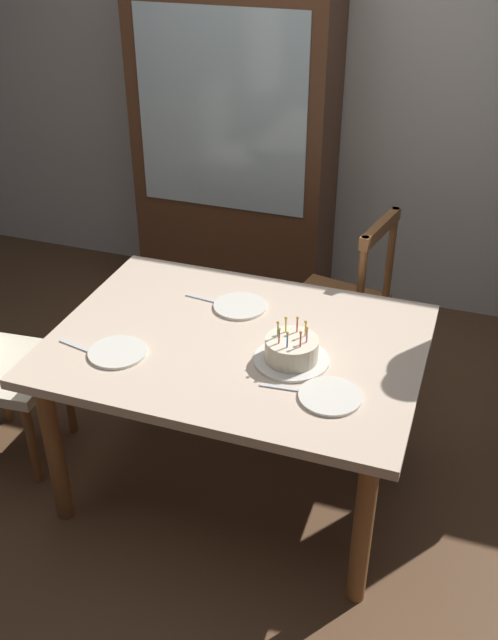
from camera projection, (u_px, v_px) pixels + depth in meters
ground at (238, 480)px, 3.16m from camera, size 6.40×6.40×0.00m
back_wall at (351, 80)px, 3.96m from camera, size 6.40×0.10×2.60m
dining_table at (237, 359)px, 2.81m from camera, size 1.42×1.04×0.74m
birthday_cake at (292, 351)px, 2.62m from camera, size 0.28×0.28×0.16m
plate_near_celebrant at (117, 352)px, 2.68m from camera, size 0.22×0.22×0.01m
plate_far_side at (240, 306)px, 2.97m from camera, size 0.22×0.22×0.01m
plate_near_guest at (330, 396)px, 2.46m from camera, size 0.22×0.22×0.01m
fork_near_celebrant at (78, 347)px, 2.72m from camera, size 0.18×0.05×0.01m
fork_far_side at (205, 299)px, 3.03m from camera, size 0.18×0.04×0.01m
fork_near_guest at (285, 388)px, 2.50m from camera, size 0.18×0.03×0.01m
chair_spindle_back at (339, 307)px, 3.52m from camera, size 0.52×0.52×0.95m
china_cabinet at (236, 147)px, 4.06m from camera, size 1.10×0.45×1.90m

